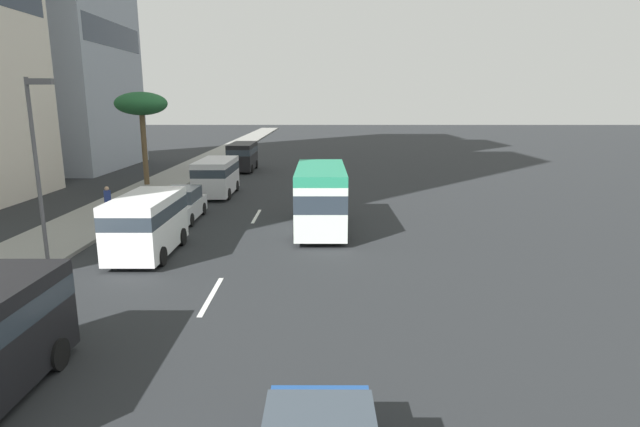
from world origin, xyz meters
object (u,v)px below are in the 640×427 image
at_px(street_lamp, 38,150).
at_px(minibus_lead, 321,196).
at_px(van_second, 243,155).
at_px(car_third, 181,205).
at_px(van_fourth, 216,175).
at_px(pedestrian_near_lamp, 108,201).
at_px(palm_tree, 141,105).
at_px(van_sixth, 147,221).

bearing_deg(street_lamp, minibus_lead, -61.80).
relative_size(van_second, car_third, 1.26).
height_order(van_fourth, pedestrian_near_lamp, van_fourth).
height_order(minibus_lead, van_fourth, minibus_lead).
xyz_separation_m(pedestrian_near_lamp, street_lamp, (-7.07, -0.74, 3.18)).
xyz_separation_m(van_fourth, palm_tree, (3.53, 5.70, 4.34)).
bearing_deg(car_third, van_sixth, 3.07).
height_order(van_fourth, street_lamp, street_lamp).
relative_size(van_second, palm_tree, 0.83).
bearing_deg(minibus_lead, van_sixth, 120.50).
xyz_separation_m(minibus_lead, van_sixth, (-3.98, 6.76, -0.28)).
bearing_deg(pedestrian_near_lamp, van_fourth, 34.99).
xyz_separation_m(minibus_lead, van_fourth, (9.00, 6.67, -0.31)).
xyz_separation_m(van_second, van_sixth, (-24.95, -0.04, -0.02)).
bearing_deg(pedestrian_near_lamp, minibus_lead, -35.51).
bearing_deg(car_third, palm_tree, -153.21).
distance_m(van_second, car_third, 18.95).
bearing_deg(van_fourth, car_third, -3.34).
height_order(van_fourth, palm_tree, palm_tree).
distance_m(van_fourth, van_sixth, 12.98).
bearing_deg(pedestrian_near_lamp, van_second, 52.44).
bearing_deg(car_third, minibus_lead, 73.97).
bearing_deg(car_third, street_lamp, -21.13).
height_order(van_second, pedestrian_near_lamp, van_second).
height_order(van_fourth, van_sixth, van_sixth).
bearing_deg(street_lamp, van_sixth, -67.05).
height_order(pedestrian_near_lamp, street_lamp, street_lamp).
height_order(palm_tree, street_lamp, street_lamp).
bearing_deg(van_second, palm_tree, -33.42).
bearing_deg(street_lamp, van_second, -6.77).
relative_size(van_fourth, pedestrian_near_lamp, 3.15).
distance_m(car_third, street_lamp, 8.61).
bearing_deg(van_second, street_lamp, -6.77).
relative_size(van_fourth, palm_tree, 0.80).
bearing_deg(van_sixth, car_third, -176.93).
bearing_deg(palm_tree, van_sixth, -161.20).
distance_m(minibus_lead, palm_tree, 18.06).
relative_size(van_fourth, street_lamp, 0.78).
xyz_separation_m(van_fourth, van_sixth, (-12.98, 0.08, 0.03)).
distance_m(car_third, van_fourth, 7.00).
relative_size(car_third, pedestrian_near_lamp, 2.59).
bearing_deg(minibus_lead, car_third, 73.97).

